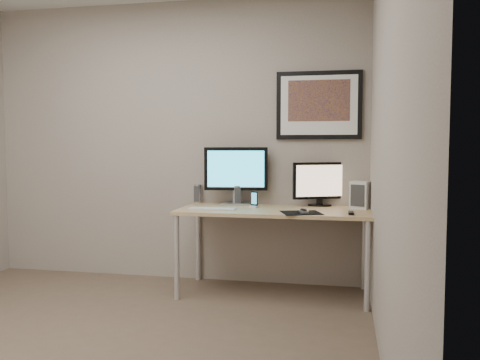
{
  "coord_description": "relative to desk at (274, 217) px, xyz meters",
  "views": [
    {
      "loc": [
        1.58,
        -2.88,
        1.27
      ],
      "look_at": [
        0.76,
        1.1,
        0.99
      ],
      "focal_mm": 38.0,
      "sensor_mm": 36.0,
      "label": 1
    }
  ],
  "objects": [
    {
      "name": "phone_dock",
      "position": [
        -0.18,
        0.08,
        0.14
      ],
      "size": [
        0.09,
        0.09,
        0.14
      ],
      "primitive_type": "cube",
      "rotation": [
        0.0,
        0.0,
        -0.39
      ],
      "color": "black",
      "rests_on": "desk"
    },
    {
      "name": "monitor_tv",
      "position": [
        0.37,
        0.28,
        0.27
      ],
      "size": [
        0.46,
        0.23,
        0.39
      ],
      "rotation": [
        0.0,
        0.0,
        0.42
      ],
      "color": "black",
      "rests_on": "desk"
    },
    {
      "name": "room",
      "position": [
        -1.0,
        -0.9,
        0.98
      ],
      "size": [
        3.6,
        3.6,
        3.6
      ],
      "color": "white",
      "rests_on": "ground"
    },
    {
      "name": "keyboard",
      "position": [
        -0.5,
        -0.14,
        0.07
      ],
      "size": [
        0.4,
        0.11,
        0.01
      ],
      "primitive_type": "cube",
      "rotation": [
        0.0,
        0.0,
        0.02
      ],
      "color": "silver",
      "rests_on": "desk"
    },
    {
      "name": "monitor_large",
      "position": [
        -0.38,
        0.23,
        0.35
      ],
      "size": [
        0.57,
        0.22,
        0.52
      ],
      "rotation": [
        0.0,
        0.0,
        0.13
      ],
      "color": "#A4A4A9",
      "rests_on": "desk"
    },
    {
      "name": "remote",
      "position": [
        0.63,
        -0.18,
        0.08
      ],
      "size": [
        0.04,
        0.16,
        0.02
      ],
      "primitive_type": "cube",
      "rotation": [
        0.0,
        0.0,
        0.01
      ],
      "color": "black",
      "rests_on": "desk"
    },
    {
      "name": "speaker_left",
      "position": [
        -0.76,
        0.31,
        0.15
      ],
      "size": [
        0.08,
        0.08,
        0.17
      ],
      "primitive_type": "cylinder",
      "rotation": [
        0.0,
        0.0,
        -0.12
      ],
      "color": "#A4A4A9",
      "rests_on": "desk"
    },
    {
      "name": "floor",
      "position": [
        -1.0,
        -1.35,
        -0.66
      ],
      "size": [
        3.6,
        3.6,
        0.0
      ],
      "primitive_type": "plane",
      "color": "brown",
      "rests_on": "ground"
    },
    {
      "name": "mousepad",
      "position": [
        0.25,
        -0.21,
        0.07
      ],
      "size": [
        0.37,
        0.35,
        0.0
      ],
      "primitive_type": "cube",
      "rotation": [
        0.0,
        0.0,
        0.32
      ],
      "color": "black",
      "rests_on": "desk"
    },
    {
      "name": "mouse",
      "position": [
        0.27,
        -0.21,
        0.09
      ],
      "size": [
        0.08,
        0.12,
        0.04
      ],
      "primitive_type": "ellipsoid",
      "rotation": [
        0.0,
        0.0,
        0.25
      ],
      "color": "black",
      "rests_on": "mousepad"
    },
    {
      "name": "framed_art",
      "position": [
        0.35,
        0.33,
        0.96
      ],
      "size": [
        0.75,
        0.04,
        0.6
      ],
      "color": "black",
      "rests_on": "room"
    },
    {
      "name": "fan_unit",
      "position": [
        0.71,
        0.17,
        0.18
      ],
      "size": [
        0.18,
        0.16,
        0.23
      ],
      "primitive_type": "cube",
      "rotation": [
        0.0,
        0.0,
        -0.42
      ],
      "color": "silver",
      "rests_on": "desk"
    },
    {
      "name": "speaker_right",
      "position": [
        -0.37,
        0.23,
        0.15
      ],
      "size": [
        0.09,
        0.09,
        0.17
      ],
      "primitive_type": "cylinder",
      "rotation": [
        0.0,
        0.0,
        0.32
      ],
      "color": "#A4A4A9",
      "rests_on": "desk"
    },
    {
      "name": "desk",
      "position": [
        0.0,
        0.0,
        0.0
      ],
      "size": [
        1.6,
        0.7,
        0.73
      ],
      "color": "#9C794B",
      "rests_on": "floor"
    }
  ]
}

